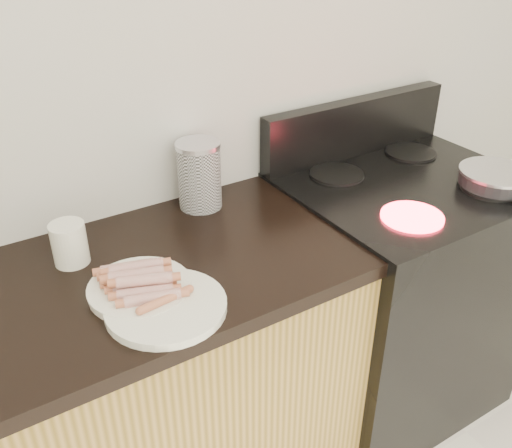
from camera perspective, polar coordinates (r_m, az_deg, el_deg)
wall_back at (r=1.61m, az=-12.24°, el=14.36°), size 4.00×0.04×2.60m
stove at (r=2.15m, az=13.63°, el=-6.92°), size 0.76×0.65×0.91m
stove_panel at (r=2.06m, az=9.91°, el=9.53°), size 0.76×0.06×0.20m
burner_near_left at (r=1.70m, az=15.34°, el=0.71°), size 0.18×0.18×0.01m
burner_near_right at (r=1.94m, az=22.32°, el=3.31°), size 0.18×0.18×0.01m
burner_far_left at (r=1.91m, az=8.08°, el=4.96°), size 0.18×0.18×0.01m
burner_far_right at (r=2.13m, az=15.19°, el=6.91°), size 0.18×0.18×0.01m
frying_pan at (r=1.95m, az=22.93°, el=4.29°), size 0.23×0.39×0.05m
main_plate at (r=1.39m, az=-11.53°, el=-6.45°), size 0.32×0.32×0.02m
side_plate at (r=1.32m, az=-8.98°, el=-8.16°), size 0.31×0.31×0.02m
hotdog_pile at (r=1.37m, az=-11.66°, el=-5.46°), size 0.13×0.21×0.05m
plain_sausages at (r=1.31m, az=-9.05°, el=-7.47°), size 0.13×0.03×0.02m
canister at (r=1.69m, az=-5.69°, el=4.90°), size 0.13×0.13×0.20m
mug at (r=1.51m, az=-18.15°, el=-1.87°), size 0.11×0.11×0.11m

